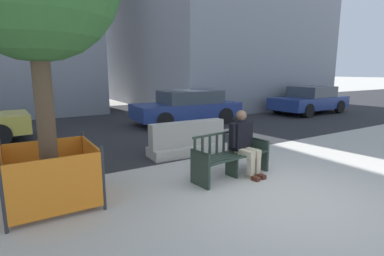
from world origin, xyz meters
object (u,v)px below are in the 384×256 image
Objects in this scene: street_bench at (231,157)px; car_sedan_far at (310,100)px; car_sedan_mid at (187,107)px; jersey_barrier_centre at (188,141)px; construction_fence at (51,174)px; seated_person at (244,141)px.

car_sedan_far reaches higher than street_bench.
car_sedan_far is (6.67, -0.74, -0.01)m from car_sedan_mid.
street_bench reaches higher than jersey_barrier_centre.
street_bench is 6.31m from car_sedan_mid.
car_sedan_mid is at bearing 59.05° from jersey_barrier_centre.
car_sedan_far is at bearing 20.26° from construction_fence.
street_bench is at bearing -93.33° from jersey_barrier_centre.
construction_fence is 13.17m from car_sedan_far.
car_sedan_mid is at bearing 42.97° from construction_fence.
construction_fence is (-3.51, 0.53, -0.19)m from seated_person.
construction_fence is at bearing -159.74° from car_sedan_far.
street_bench is 0.40× the size of car_sedan_mid.
jersey_barrier_centre is at bearing -120.95° from car_sedan_mid.
car_sedan_far is at bearing 29.90° from seated_person.
car_sedan_mid is at bearing 69.52° from seated_person.
seated_person reaches higher than street_bench.
car_sedan_mid is at bearing 173.71° from car_sedan_far.
car_sedan_far is at bearing 28.97° from street_bench.
car_sedan_far is (9.14, 5.06, 0.27)m from street_bench.
jersey_barrier_centre is (0.11, 1.86, -0.06)m from street_bench.
construction_fence reaches higher than street_bench.
jersey_barrier_centre is 9.59m from car_sedan_far.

